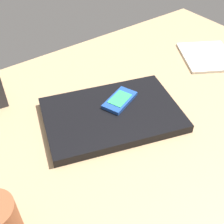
{
  "coord_description": "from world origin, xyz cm",
  "views": [
    {
      "loc": [
        38.27,
        41.81,
        52.99
      ],
      "look_at": [
        6.44,
        -1.75,
        5.0
      ],
      "focal_mm": 46.49,
      "sensor_mm": 36.0,
      "label": 1
    }
  ],
  "objects": [
    {
      "name": "desk_surface",
      "position": [
        0.0,
        0.0,
        1.5
      ],
      "size": [
        120.0,
        80.0,
        3.0
      ],
      "primitive_type": "cube",
      "color": "tan",
      "rests_on": "ground"
    },
    {
      "name": "laptop_closed",
      "position": [
        6.44,
        -1.75,
        4.12
      ],
      "size": [
        38.54,
        31.21,
        2.23
      ],
      "primitive_type": "cube",
      "rotation": [
        0.0,
        0.0,
        -0.31
      ],
      "color": "black",
      "rests_on": "desk_surface"
    },
    {
      "name": "cell_phone_on_laptop",
      "position": [
        2.57,
        -3.65,
        5.74
      ],
      "size": [
        10.89,
        8.25,
        1.08
      ],
      "color": "#1E479E",
      "rests_on": "laptop_closed"
    },
    {
      "name": "notepad",
      "position": [
        -36.3,
        -6.95,
        3.4
      ],
      "size": [
        22.92,
        23.72,
        0.8
      ],
      "primitive_type": "cube",
      "rotation": [
        0.0,
        0.0,
        -0.53
      ],
      "color": "white",
      "rests_on": "desk_surface"
    }
  ]
}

